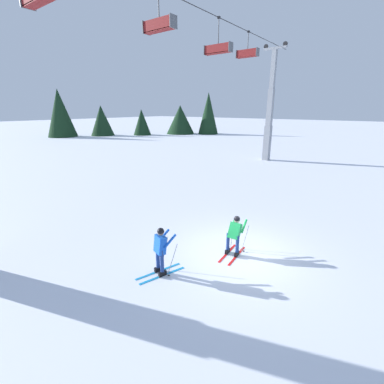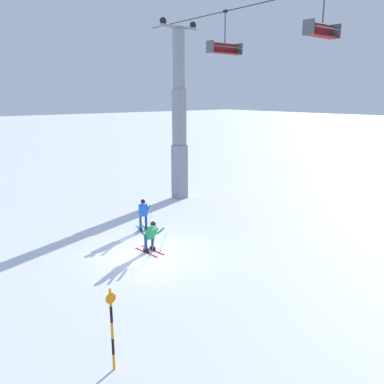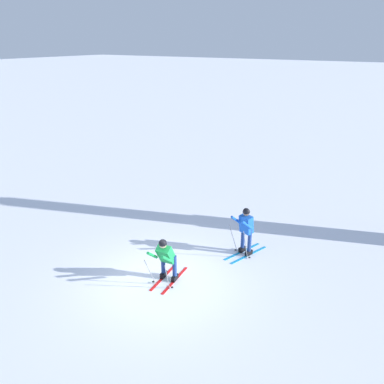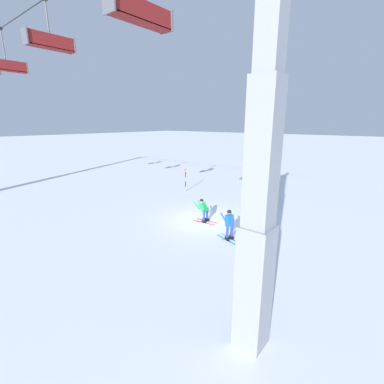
{
  "view_description": "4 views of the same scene",
  "coord_description": "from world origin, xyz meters",
  "views": [
    {
      "loc": [
        -8.45,
        -4.23,
        5.48
      ],
      "look_at": [
        -1.1,
        1.48,
        2.52
      ],
      "focal_mm": 24.86,
      "sensor_mm": 36.0,
      "label": 1
    },
    {
      "loc": [
        14.01,
        -8.9,
        6.93
      ],
      "look_at": [
        0.63,
        1.94,
        2.68
      ],
      "focal_mm": 36.9,
      "sensor_mm": 36.0,
      "label": 2
    },
    {
      "loc": [
        7.87,
        6.09,
        6.84
      ],
      "look_at": [
        0.53,
        1.47,
        3.4
      ],
      "focal_mm": 36.27,
      "sensor_mm": 36.0,
      "label": 3
    },
    {
      "loc": [
        -9.88,
        13.14,
        6.27
      ],
      "look_at": [
        0.35,
        0.8,
        2.03
      ],
      "focal_mm": 24.86,
      "sensor_mm": 36.0,
      "label": 4
    }
  ],
  "objects": [
    {
      "name": "ground_plane",
      "position": [
        0.0,
        0.0,
        0.0
      ],
      "size": [
        260.0,
        260.0,
        0.0
      ],
      "primitive_type": "plane",
      "color": "white"
    },
    {
      "name": "skier_carving_main",
      "position": [
        -0.08,
        0.17,
        0.88
      ],
      "size": [
        1.67,
        0.76,
        1.65
      ],
      "color": "red",
      "rests_on": "ground_plane"
    },
    {
      "name": "skier_distant_uphill",
      "position": [
        -2.83,
        1.47,
        1.0
      ],
      "size": [
        1.75,
        0.93,
        1.74
      ],
      "color": "#198CCC",
      "rests_on": "ground_plane"
    }
  ]
}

